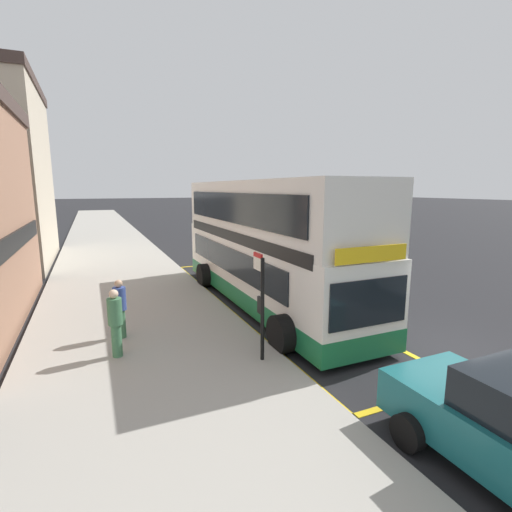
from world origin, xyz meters
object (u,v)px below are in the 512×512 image
object	(u,v)px
pedestrian_further_back	(120,307)
pedestrian_waiting_near_sign	(115,321)
double_decker_bus	(264,247)
bus_stop_sign	(261,297)

from	to	relation	value
pedestrian_further_back	pedestrian_waiting_near_sign	bearing A→B (deg)	-98.89
double_decker_bus	pedestrian_waiting_near_sign	world-z (taller)	double_decker_bus
double_decker_bus	bus_stop_sign	xyz separation A→B (m)	(-2.11, -4.35, -0.42)
pedestrian_waiting_near_sign	double_decker_bus	bearing A→B (deg)	28.65
pedestrian_waiting_near_sign	bus_stop_sign	bearing A→B (deg)	-25.34
bus_stop_sign	pedestrian_further_back	distance (m)	4.04
bus_stop_sign	pedestrian_waiting_near_sign	size ratio (longest dim) A/B	1.51
double_decker_bus	bus_stop_sign	distance (m)	4.85
double_decker_bus	pedestrian_further_back	size ratio (longest dim) A/B	6.96
double_decker_bus	pedestrian_further_back	bearing A→B (deg)	-161.75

